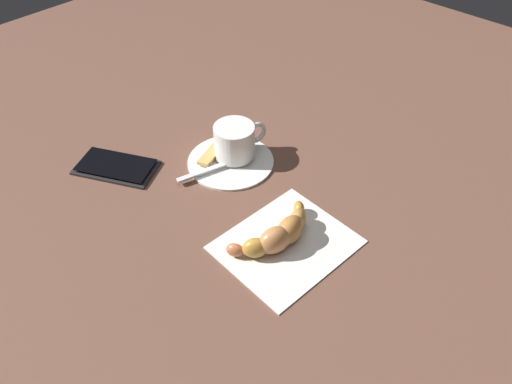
{
  "coord_description": "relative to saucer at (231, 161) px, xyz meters",
  "views": [
    {
      "loc": [
        0.38,
        -0.39,
        0.55
      ],
      "look_at": [
        -0.0,
        0.02,
        0.02
      ],
      "focal_mm": 35.2,
      "sensor_mm": 36.0,
      "label": 1
    }
  ],
  "objects": [
    {
      "name": "sugar_packet",
      "position": [
        -0.03,
        -0.01,
        0.01
      ],
      "size": [
        0.04,
        0.07,
        0.01
      ],
      "primitive_type": "cube",
      "rotation": [
        0.0,
        0.0,
        5.02
      ],
      "color": "tan",
      "rests_on": "saucer"
    },
    {
      "name": "cell_phone",
      "position": [
        -0.13,
        -0.14,
        0.0
      ],
      "size": [
        0.15,
        0.13,
        0.01
      ],
      "color": "black",
      "rests_on": "ground"
    },
    {
      "name": "espresso_cup",
      "position": [
        -0.0,
        0.02,
        0.03
      ],
      "size": [
        0.07,
        0.1,
        0.06
      ],
      "color": "white",
      "rests_on": "saucer"
    },
    {
      "name": "teaspoon",
      "position": [
        0.01,
        -0.01,
        0.01
      ],
      "size": [
        0.06,
        0.14,
        0.01
      ],
      "color": "silver",
      "rests_on": "saucer"
    },
    {
      "name": "ground_plane",
      "position": [
        0.1,
        -0.06,
        -0.0
      ],
      "size": [
        1.8,
        1.8,
        0.0
      ],
      "primitive_type": "plane",
      "color": "brown"
    },
    {
      "name": "napkin",
      "position": [
        0.19,
        -0.08,
        -0.0
      ],
      "size": [
        0.17,
        0.19,
        0.0
      ],
      "primitive_type": "cube",
      "rotation": [
        0.0,
        0.0,
        -0.07
      ],
      "color": "silver",
      "rests_on": "ground"
    },
    {
      "name": "saucer",
      "position": [
        0.0,
        0.0,
        0.0
      ],
      "size": [
        0.15,
        0.15,
        0.01
      ],
      "primitive_type": "cylinder",
      "color": "white",
      "rests_on": "ground"
    },
    {
      "name": "croissant",
      "position": [
        0.18,
        -0.08,
        0.02
      ],
      "size": [
        0.07,
        0.15,
        0.04
      ],
      "color": "#C26A42",
      "rests_on": "napkin"
    }
  ]
}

